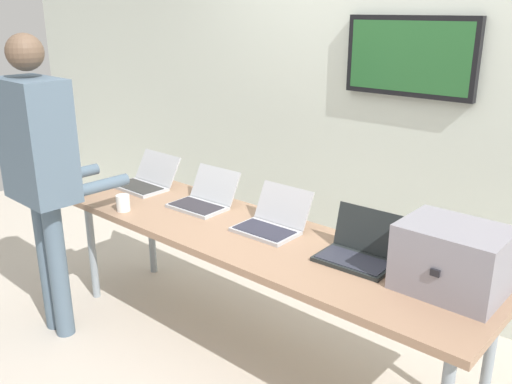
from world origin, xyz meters
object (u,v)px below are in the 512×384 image
(workbench, at_px, (252,242))
(laptop_station_3, at_px, (360,249))
(laptop_station_0, at_px, (146,180))
(coffee_mug, at_px, (123,203))
(laptop_station_1, at_px, (204,198))
(equipment_box, at_px, (452,259))
(laptop_station_2, at_px, (272,221))
(person, at_px, (41,161))

(workbench, distance_m, laptop_station_3, 0.63)
(laptop_station_0, relative_size, coffee_mug, 3.84)
(workbench, bearing_deg, coffee_mug, -163.05)
(laptop_station_3, distance_m, coffee_mug, 1.47)
(laptop_station_3, bearing_deg, laptop_station_1, 178.61)
(equipment_box, height_order, laptop_station_2, equipment_box)
(equipment_box, distance_m, coffee_mug, 1.91)
(laptop_station_0, distance_m, laptop_station_3, 1.69)
(coffee_mug, bearing_deg, equipment_box, 10.53)
(laptop_station_2, distance_m, laptop_station_3, 0.56)
(laptop_station_0, xyz_separation_m, laptop_station_3, (1.69, -0.03, 0.00))
(equipment_box, bearing_deg, person, -161.02)
(laptop_station_1, height_order, laptop_station_2, laptop_station_2)
(person, height_order, coffee_mug, person)
(laptop_station_3, xyz_separation_m, person, (-1.65, -0.72, 0.29))
(equipment_box, bearing_deg, laptop_station_1, 178.90)
(person, bearing_deg, laptop_station_1, 54.99)
(person, bearing_deg, laptop_station_0, 93.64)
(workbench, xyz_separation_m, coffee_mug, (-0.82, -0.25, 0.10))
(person, bearing_deg, laptop_station_3, 23.73)
(laptop_station_1, bearing_deg, equipment_box, -1.10)
(laptop_station_1, distance_m, coffee_mug, 0.49)
(laptop_station_1, relative_size, laptop_station_2, 1.01)
(laptop_station_0, distance_m, laptop_station_1, 0.57)
(laptop_station_1, bearing_deg, laptop_station_0, 179.82)
(equipment_box, bearing_deg, coffee_mug, -169.47)
(workbench, height_order, equipment_box, equipment_box)
(workbench, xyz_separation_m, person, (-1.04, -0.62, 0.40))
(equipment_box, relative_size, person, 0.24)
(laptop_station_0, xyz_separation_m, laptop_station_1, (0.57, -0.00, 0.00))
(equipment_box, distance_m, laptop_station_2, 1.02)
(laptop_station_0, bearing_deg, laptop_station_3, -0.98)
(laptop_station_3, xyz_separation_m, coffee_mug, (-1.43, -0.35, -0.01))
(workbench, bearing_deg, laptop_station_1, 165.86)
(equipment_box, xyz_separation_m, laptop_station_1, (-1.57, 0.03, -0.10))
(coffee_mug, bearing_deg, laptop_station_0, 124.90)
(equipment_box, xyz_separation_m, laptop_station_3, (-0.45, 0.00, -0.09))
(equipment_box, height_order, laptop_station_3, equipment_box)
(laptop_station_1, height_order, laptop_station_3, laptop_station_3)
(laptop_station_2, height_order, coffee_mug, laptop_station_2)
(equipment_box, xyz_separation_m, coffee_mug, (-1.88, -0.35, -0.10))
(workbench, distance_m, laptop_station_2, 0.16)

